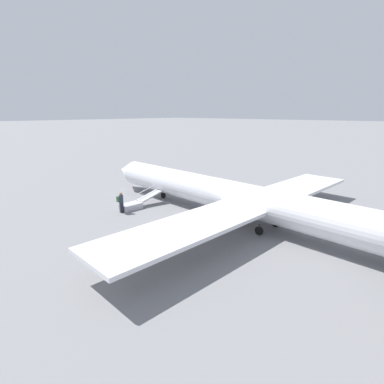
# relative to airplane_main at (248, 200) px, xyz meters

# --- Properties ---
(ground_plane) EXTENTS (600.00, 600.00, 0.00)m
(ground_plane) POSITION_rel_airplane_main_xyz_m (0.93, -0.06, -1.87)
(ground_plane) COLOR slate
(airplane_main) EXTENTS (33.10, 25.51, 6.29)m
(airplane_main) POSITION_rel_airplane_main_xyz_m (0.00, 0.00, 0.00)
(airplane_main) COLOR silver
(airplane_main) RESTS_ON ground
(boarding_stairs) EXTENTS (1.27, 4.07, 1.61)m
(boarding_stairs) POSITION_rel_airplane_main_xyz_m (9.35, 3.10, -1.51)
(boarding_stairs) COLOR #B2B2B7
(boarding_stairs) RESTS_ON ground
(passenger) EXTENTS (0.36, 0.55, 1.74)m
(passenger) POSITION_rel_airplane_main_xyz_m (9.21, 4.62, -0.87)
(passenger) COLOR #23232D
(passenger) RESTS_ON ground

